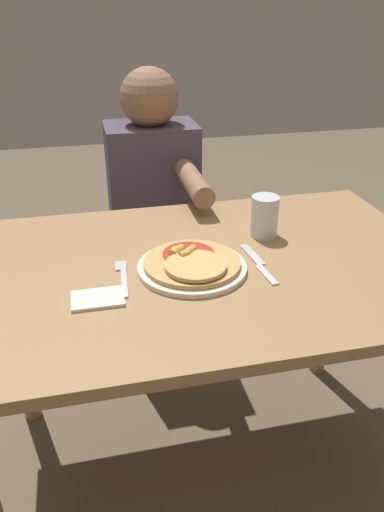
{
  "coord_description": "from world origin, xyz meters",
  "views": [
    {
      "loc": [
        -0.29,
        -1.1,
        1.38
      ],
      "look_at": [
        -0.05,
        -0.03,
        0.8
      ],
      "focal_mm": 35.0,
      "sensor_mm": 36.0,
      "label": 1
    }
  ],
  "objects_px": {
    "plate": "(192,268)",
    "pizza": "(192,263)",
    "dining_table": "(207,299)",
    "fork": "(123,276)",
    "drinking_glass": "(265,216)",
    "knife": "(259,264)",
    "person_diner": "(154,200)"
  },
  "relations": [
    {
      "from": "plate",
      "to": "pizza",
      "type": "height_order",
      "value": "pizza"
    },
    {
      "from": "dining_table",
      "to": "plate",
      "type": "height_order",
      "value": "plate"
    },
    {
      "from": "fork",
      "to": "drinking_glass",
      "type": "height_order",
      "value": "drinking_glass"
    },
    {
      "from": "pizza",
      "to": "knife",
      "type": "xyz_separation_m",
      "value": [
        0.17,
        -0.01,
        -0.02
      ]
    },
    {
      "from": "pizza",
      "to": "knife",
      "type": "height_order",
      "value": "pizza"
    },
    {
      "from": "knife",
      "to": "drinking_glass",
      "type": "height_order",
      "value": "drinking_glass"
    },
    {
      "from": "person_diner",
      "to": "pizza",
      "type": "bearing_deg",
      "value": -91.02
    },
    {
      "from": "pizza",
      "to": "person_diner",
      "type": "bearing_deg",
      "value": 88.98
    },
    {
      "from": "plate",
      "to": "dining_table",
      "type": "bearing_deg",
      "value": 30.0
    },
    {
      "from": "plate",
      "to": "drinking_glass",
      "type": "relative_size",
      "value": 2.33
    },
    {
      "from": "plate",
      "to": "fork",
      "type": "distance_m",
      "value": 0.17
    },
    {
      "from": "plate",
      "to": "person_diner",
      "type": "relative_size",
      "value": 0.24
    },
    {
      "from": "knife",
      "to": "person_diner",
      "type": "xyz_separation_m",
      "value": [
        -0.16,
        0.72,
        -0.09
      ]
    },
    {
      "from": "plate",
      "to": "drinking_glass",
      "type": "bearing_deg",
      "value": 31.77
    },
    {
      "from": "pizza",
      "to": "drinking_glass",
      "type": "height_order",
      "value": "drinking_glass"
    },
    {
      "from": "drinking_glass",
      "to": "person_diner",
      "type": "xyz_separation_m",
      "value": [
        -0.23,
        0.55,
        -0.14
      ]
    },
    {
      "from": "plate",
      "to": "knife",
      "type": "bearing_deg",
      "value": -4.23
    },
    {
      "from": "dining_table",
      "to": "plate",
      "type": "xyz_separation_m",
      "value": [
        -0.05,
        -0.03,
        0.12
      ]
    },
    {
      "from": "plate",
      "to": "fork",
      "type": "height_order",
      "value": "plate"
    },
    {
      "from": "pizza",
      "to": "person_diner",
      "type": "height_order",
      "value": "person_diner"
    },
    {
      "from": "knife",
      "to": "drinking_glass",
      "type": "relative_size",
      "value": 1.87
    },
    {
      "from": "fork",
      "to": "knife",
      "type": "bearing_deg",
      "value": -2.89
    },
    {
      "from": "dining_table",
      "to": "knife",
      "type": "distance_m",
      "value": 0.17
    },
    {
      "from": "pizza",
      "to": "plate",
      "type": "bearing_deg",
      "value": 82.66
    },
    {
      "from": "fork",
      "to": "knife",
      "type": "xyz_separation_m",
      "value": [
        0.35,
        -0.02,
        -0.0
      ]
    },
    {
      "from": "fork",
      "to": "person_diner",
      "type": "relative_size",
      "value": 0.15
    },
    {
      "from": "pizza",
      "to": "drinking_glass",
      "type": "distance_m",
      "value": 0.29
    },
    {
      "from": "person_diner",
      "to": "drinking_glass",
      "type": "bearing_deg",
      "value": -67.17
    },
    {
      "from": "plate",
      "to": "person_diner",
      "type": "distance_m",
      "value": 0.71
    },
    {
      "from": "dining_table",
      "to": "knife",
      "type": "height_order",
      "value": "knife"
    },
    {
      "from": "drinking_glass",
      "to": "person_diner",
      "type": "height_order",
      "value": "person_diner"
    },
    {
      "from": "fork",
      "to": "person_diner",
      "type": "bearing_deg",
      "value": 75.15
    }
  ]
}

